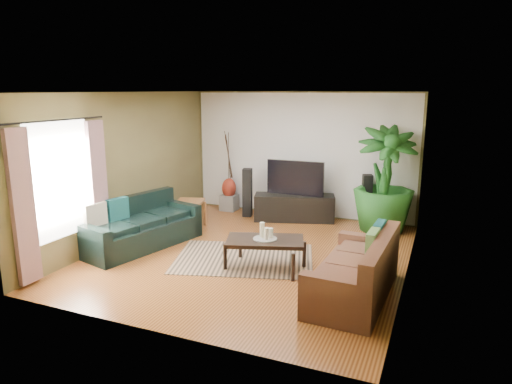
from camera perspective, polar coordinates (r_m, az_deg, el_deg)
The scene contains 28 objects.
floor at distance 7.83m, azimuth -0.57°, elevation -7.82°, with size 5.50×5.50×0.00m, color #9C5828.
ceiling at distance 7.33m, azimuth -0.62°, elevation 12.36°, with size 5.50×5.50×0.00m, color white.
wall_back at distance 10.01m, azimuth 5.66°, elevation 4.65°, with size 5.00×5.00×0.00m, color brown.
wall_front at distance 5.12m, azimuth -12.87°, elevation -3.44°, with size 5.00×5.00×0.00m, color brown.
wall_left at distance 8.74m, azimuth -15.85°, elevation 3.05°, with size 5.50×5.50×0.00m, color brown.
wall_right at distance 6.89m, azimuth 18.89°, elevation 0.33°, with size 5.50×5.50×0.00m, color brown.
backwall_panel at distance 10.00m, azimuth 5.64°, elevation 4.64°, with size 4.90×4.90×0.00m, color white.
window_pane at distance 7.55m, azimuth -23.26°, elevation 1.41°, with size 1.80×1.80×0.00m, color white.
curtain_near at distance 7.08m, azimuth -27.11°, elevation -1.73°, with size 0.08×0.35×2.20m, color gray.
curtain_far at distance 8.10m, azimuth -19.09°, elevation 0.64°, with size 0.08×0.35×2.20m, color gray.
curtain_rod at distance 7.41m, azimuth -23.60°, elevation 8.22°, with size 0.03×0.03×1.90m, color black.
sofa_left at distance 8.37m, azimuth -14.28°, elevation -3.78°, with size 2.18×0.93×0.85m, color black.
sofa_right at distance 6.33m, azimuth 12.14°, elevation -9.09°, with size 1.95×0.88×0.85m, color brown.
area_rug at distance 7.65m, azimuth -1.48°, elevation -8.28°, with size 2.24×1.59×0.01m, color #9F7D5E.
coffee_table at distance 7.16m, azimuth 1.12°, elevation -7.75°, with size 1.18×0.65×0.48m, color black.
candle_tray at distance 7.08m, azimuth 1.13°, elevation -5.85°, with size 0.37×0.37×0.02m, color gray.
candle_tall at distance 7.09m, azimuth 0.78°, elevation -4.75°, with size 0.08×0.08×0.24m, color beige.
candle_mid at distance 7.00m, azimuth 1.32°, elevation -5.21°, with size 0.08×0.08×0.18m, color beige.
candle_short at distance 7.08m, azimuth 1.84°, elevation -5.14°, with size 0.08×0.08×0.15m, color white.
tv_stand at distance 9.76m, azimuth 4.81°, elevation -1.96°, with size 1.68×0.50×0.56m, color black.
television at distance 9.64m, azimuth 4.91°, elevation 1.77°, with size 1.23×0.07×0.73m, color black.
speaker_left at distance 10.00m, azimuth -1.09°, elevation -0.07°, with size 0.19×0.21×1.06m, color black.
speaker_right at distance 9.60m, azimuth 13.64°, elevation -1.00°, with size 0.19×0.21×1.06m, color black.
potted_plant at distance 9.19m, azimuth 15.76°, elevation 1.51°, with size 1.16×1.16×2.07m, color #1C541C.
plant_pot at distance 9.39m, azimuth 15.43°, elevation -3.81°, with size 0.38×0.38×0.30m, color black.
pedestal at distance 10.60m, azimuth -3.37°, elevation -1.31°, with size 0.36×0.36×0.36m, color gray.
vase at distance 10.52m, azimuth -3.39°, elevation 0.49°, with size 0.33×0.33×0.46m, color maroon.
side_table at distance 9.36m, azimuth -8.24°, elevation -2.70°, with size 0.52×0.52×0.56m, color #9A6432.
Camera 1 is at (2.90, -6.73, 2.75)m, focal length 32.00 mm.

